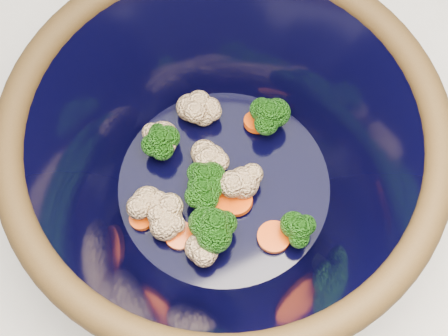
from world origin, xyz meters
The scene contains 4 objects.
ground centered at (0.00, 0.00, 0.00)m, with size 3.00×3.00×0.00m, color #9E7A54.
counter centered at (0.00, 0.00, 0.45)m, with size 1.20×1.20×0.90m, color silver.
mixing_bowl centered at (-0.07, -0.02, 1.00)m, with size 0.43×0.43×0.17m.
vegetable_pile centered at (-0.09, -0.02, 0.96)m, with size 0.19×0.21×0.05m.
Camera 1 is at (-0.18, -0.24, 1.53)m, focal length 50.00 mm.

